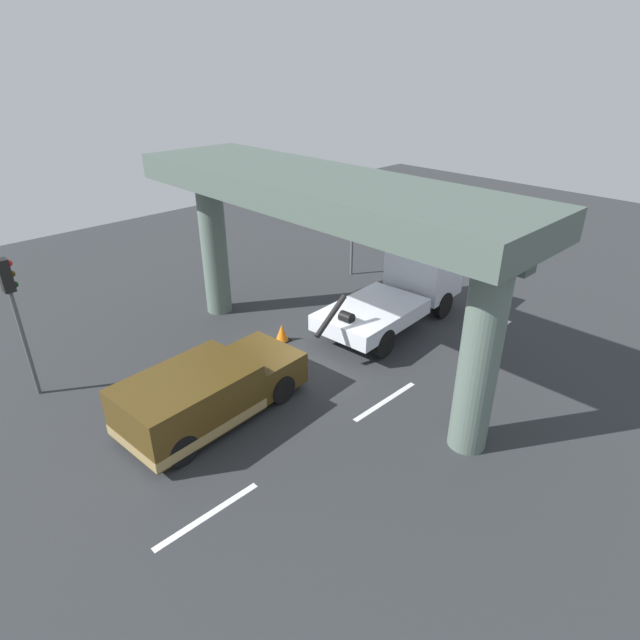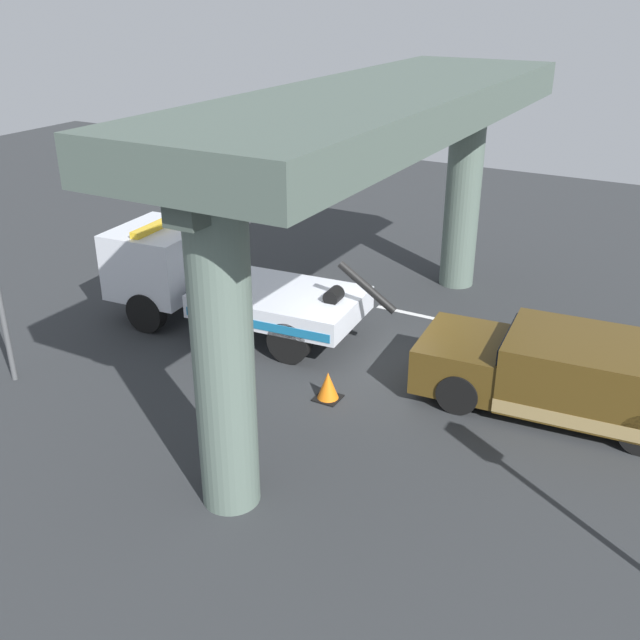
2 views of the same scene
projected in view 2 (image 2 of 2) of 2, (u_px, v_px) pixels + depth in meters
name	position (u px, v px, depth m)	size (l,w,h in m)	color
ground_plane	(376.00, 365.00, 16.54)	(60.00, 40.00, 0.10)	#2D3033
lane_stripe_mid	(424.00, 316.00, 18.81)	(2.60, 0.16, 0.01)	silver
lane_stripe_east	(232.00, 275.00, 21.46)	(2.60, 0.16, 0.01)	silver
tow_truck_white	(210.00, 279.00, 17.95)	(7.33, 2.84, 2.46)	silver
towed_van_green	(565.00, 375.00, 14.40)	(5.35, 2.57, 1.58)	#4C3814
overpass_structure	(381.00, 139.00, 14.46)	(3.60, 13.00, 5.98)	#596B60
traffic_cone_orange	(328.00, 386.00, 14.96)	(0.51, 0.51, 0.61)	orange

